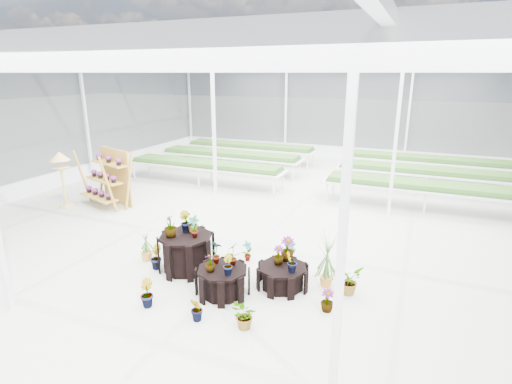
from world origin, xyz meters
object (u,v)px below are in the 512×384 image
at_px(plinth_low, 283,277).
at_px(bird_table, 63,180).
at_px(plinth_mid, 223,281).
at_px(plinth_tall, 186,252).
at_px(shelf_rack, 105,178).

xyz_separation_m(plinth_low, bird_table, (-8.10, 2.03, 0.69)).
bearing_deg(plinth_mid, bird_table, 159.01).
xyz_separation_m(plinth_tall, bird_table, (-5.90, 2.13, 0.51)).
relative_size(shelf_rack, bird_table, 1.00).
bearing_deg(plinth_low, plinth_mid, -145.01).
bearing_deg(plinth_low, plinth_tall, -177.40).
relative_size(plinth_low, shelf_rack, 0.56).
relative_size(plinth_mid, shelf_rack, 0.56).
bearing_deg(plinth_mid, plinth_tall, 153.43).
relative_size(plinth_tall, bird_table, 0.65).
height_order(plinth_tall, shelf_rack, shelf_rack).
bearing_deg(plinth_mid, plinth_low, 34.99).
bearing_deg(plinth_tall, plinth_low, 2.60).
xyz_separation_m(plinth_mid, shelf_rack, (-6.01, 3.42, 0.65)).
bearing_deg(plinth_low, shelf_rack, 158.83).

